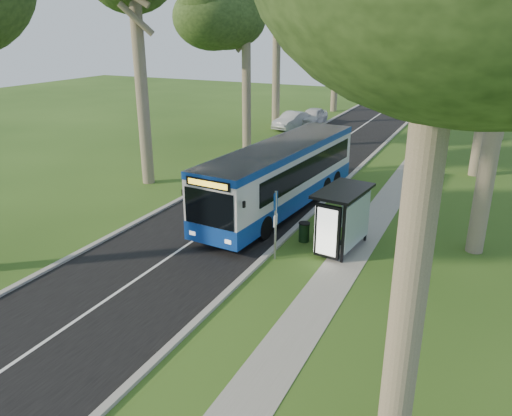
{
  "coord_description": "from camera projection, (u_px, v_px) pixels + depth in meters",
  "views": [
    {
      "loc": [
        7.47,
        -14.77,
        8.76
      ],
      "look_at": [
        -0.96,
        2.83,
        1.6
      ],
      "focal_mm": 35.0,
      "sensor_mm": 36.0,
      "label": 1
    }
  ],
  "objects": [
    {
      "name": "car_silver",
      "position": [
        292.0,
        120.0,
        44.77
      ],
      "size": [
        2.32,
        4.66,
        1.47
      ],
      "primitive_type": "imported",
      "rotation": [
        0.0,
        0.0,
        -0.18
      ],
      "color": "#B1B5B9",
      "rests_on": "ground"
    },
    {
      "name": "litter_bin",
      "position": [
        304.0,
        232.0,
        21.38
      ],
      "size": [
        0.49,
        0.49,
        0.86
      ],
      "rotation": [
        0.0,
        0.0,
        -0.12
      ],
      "color": "black",
      "rests_on": "ground"
    },
    {
      "name": "car_white",
      "position": [
        313.0,
        116.0,
        46.52
      ],
      "size": [
        1.86,
        4.56,
        1.55
      ],
      "primitive_type": "imported",
      "rotation": [
        0.0,
        0.0,
        -0.01
      ],
      "color": "white",
      "rests_on": "ground"
    },
    {
      "name": "bus_stop_sign",
      "position": [
        275.0,
        218.0,
        19.29
      ],
      "size": [
        0.1,
        0.4,
        2.84
      ],
      "rotation": [
        0.0,
        0.0,
        0.1
      ],
      "color": "gray",
      "rests_on": "ground"
    },
    {
      "name": "road",
      "position": [
        270.0,
        189.0,
        28.44
      ],
      "size": [
        7.0,
        100.0,
        0.02
      ],
      "primitive_type": "cube",
      "color": "black",
      "rests_on": "ground"
    },
    {
      "name": "bus_shelter",
      "position": [
        343.0,
        211.0,
        19.84
      ],
      "size": [
        1.97,
        3.18,
        2.58
      ],
      "rotation": [
        0.0,
        0.0,
        -0.12
      ],
      "color": "black",
      "rests_on": "ground"
    },
    {
      "name": "footpath",
      "position": [
        385.0,
        205.0,
        25.8
      ],
      "size": [
        1.5,
        100.0,
        0.02
      ],
      "primitive_type": "cube",
      "color": "gray",
      "rests_on": "ground"
    },
    {
      "name": "centre_line",
      "position": [
        270.0,
        188.0,
        28.43
      ],
      "size": [
        0.12,
        100.0,
        0.0
      ],
      "primitive_type": "cube",
      "color": "white",
      "rests_on": "road"
    },
    {
      "name": "bus",
      "position": [
        281.0,
        176.0,
        24.78
      ],
      "size": [
        3.6,
        12.6,
        3.3
      ],
      "rotation": [
        0.0,
        0.0,
        -0.08
      ],
      "color": "silver",
      "rests_on": "ground"
    },
    {
      "name": "kerb_west",
      "position": [
        217.0,
        180.0,
        29.84
      ],
      "size": [
        0.25,
        100.0,
        0.12
      ],
      "primitive_type": "cube",
      "color": "#9E9B93",
      "rests_on": "ground"
    },
    {
      "name": "tree_west_c",
      "position": [
        246.0,
        4.0,
        33.96
      ],
      "size": [
        5.2,
        5.2,
        13.65
      ],
      "color": "#7A6B56",
      "rests_on": "ground"
    },
    {
      "name": "kerb_east",
      "position": [
        329.0,
        196.0,
        27.0
      ],
      "size": [
        0.25,
        100.0,
        0.12
      ],
      "primitive_type": "cube",
      "color": "#9E9B93",
      "rests_on": "ground"
    },
    {
      "name": "ground",
      "position": [
        246.0,
        276.0,
        18.55
      ],
      "size": [
        120.0,
        120.0,
        0.0
      ],
      "primitive_type": "plane",
      "color": "#2A4B17",
      "rests_on": "ground"
    }
  ]
}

